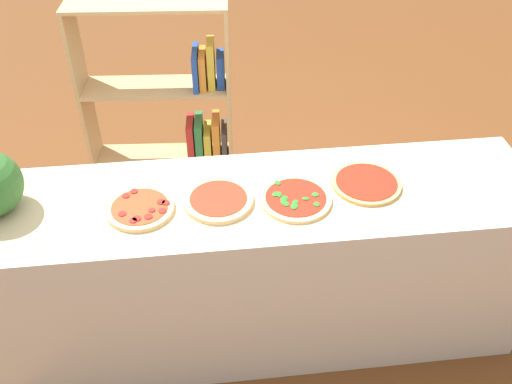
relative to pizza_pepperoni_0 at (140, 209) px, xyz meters
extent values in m
plane|color=brown|center=(0.48, 0.05, -0.90)|extent=(12.00, 12.00, 0.00)
cube|color=beige|center=(0.48, 0.05, -0.46)|extent=(2.50, 0.63, 0.89)
cube|color=tan|center=(0.48, 0.05, -0.01)|extent=(2.33, 0.46, 0.00)
cylinder|color=#E5C17F|center=(0.00, 0.00, 0.00)|extent=(0.28, 0.28, 0.02)
cylinder|color=red|center=(0.00, 0.00, 0.01)|extent=(0.23, 0.23, 0.00)
cylinder|color=maroon|center=(0.09, -0.04, 0.01)|extent=(0.03, 0.03, 0.00)
cylinder|color=maroon|center=(0.09, 0.02, 0.01)|extent=(0.03, 0.03, 0.00)
cylinder|color=maroon|center=(0.04, -0.07, 0.01)|extent=(0.03, 0.03, 0.00)
cylinder|color=maroon|center=(0.11, 0.01, 0.01)|extent=(0.03, 0.03, 0.00)
cylinder|color=maroon|center=(-0.06, 0.07, 0.01)|extent=(0.03, 0.03, 0.00)
cylinder|color=maroon|center=(-0.03, 0.10, 0.01)|extent=(0.03, 0.03, 0.00)
cylinder|color=maroon|center=(-0.07, -0.04, 0.01)|extent=(0.03, 0.03, 0.00)
cylinder|color=maroon|center=(-0.02, -0.09, 0.01)|extent=(0.03, 0.03, 0.00)
cylinder|color=maroon|center=(-0.01, -0.08, 0.01)|extent=(0.03, 0.03, 0.00)
cylinder|color=maroon|center=(0.05, -0.03, 0.01)|extent=(0.03, 0.03, 0.00)
cylinder|color=#E5C17F|center=(0.32, 0.02, 0.00)|extent=(0.29, 0.29, 0.02)
cylinder|color=red|center=(0.32, 0.02, 0.01)|extent=(0.24, 0.24, 0.00)
cylinder|color=#E5C17F|center=(0.65, -0.01, 0.00)|extent=(0.30, 0.30, 0.02)
cylinder|color=#AD2314|center=(0.65, -0.01, 0.01)|extent=(0.26, 0.26, 0.00)
ellipsoid|color=#286B23|center=(0.60, -0.02, 0.01)|extent=(0.04, 0.05, 0.00)
ellipsoid|color=#286B23|center=(0.59, -0.05, 0.01)|extent=(0.05, 0.06, 0.00)
ellipsoid|color=#286B23|center=(0.69, -0.03, 0.01)|extent=(0.03, 0.02, 0.00)
ellipsoid|color=#286B23|center=(0.58, 0.09, 0.01)|extent=(0.04, 0.04, 0.00)
ellipsoid|color=#286B23|center=(0.72, -0.07, 0.01)|extent=(0.03, 0.03, 0.00)
ellipsoid|color=#286B23|center=(0.73, -0.01, 0.01)|extent=(0.04, 0.04, 0.00)
ellipsoid|color=#286B23|center=(0.64, -0.05, 0.01)|extent=(0.04, 0.04, 0.00)
ellipsoid|color=#286B23|center=(0.58, 0.01, 0.01)|extent=(0.03, 0.04, 0.00)
ellipsoid|color=#286B23|center=(0.63, -0.07, 0.01)|extent=(0.05, 0.05, 0.00)
ellipsoid|color=#286B23|center=(0.56, 0.02, 0.01)|extent=(0.04, 0.04, 0.00)
cylinder|color=tan|center=(0.97, 0.06, 0.00)|extent=(0.30, 0.30, 0.02)
cylinder|color=#AD2314|center=(0.97, 0.06, 0.01)|extent=(0.27, 0.27, 0.00)
cube|color=tan|center=(0.44, 0.95, -0.20)|extent=(0.04, 0.25, 1.40)
cube|color=tan|center=(-0.35, 1.01, -0.20)|extent=(0.04, 0.25, 1.40)
cube|color=tan|center=(0.05, 0.98, -0.90)|extent=(0.79, 0.31, 0.02)
cube|color=orange|center=(0.41, 0.95, -0.80)|extent=(0.04, 0.21, 0.17)
cube|color=silver|center=(0.36, 0.96, -0.77)|extent=(0.06, 0.21, 0.24)
cube|color=orange|center=(0.31, 0.96, -0.76)|extent=(0.06, 0.22, 0.26)
cube|color=silver|center=(0.27, 0.96, -0.80)|extent=(0.04, 0.15, 0.18)
cube|color=#2D753D|center=(0.22, 0.97, -0.77)|extent=(0.05, 0.21, 0.23)
cube|color=#2D753D|center=(0.17, 0.97, -0.78)|extent=(0.06, 0.20, 0.22)
cube|color=tan|center=(0.05, 0.98, -0.43)|extent=(0.79, 0.31, 0.02)
cube|color=#47423D|center=(0.40, 0.95, -0.33)|extent=(0.04, 0.18, 0.19)
cube|color=orange|center=(0.36, 0.96, -0.30)|extent=(0.05, 0.19, 0.25)
cube|color=gold|center=(0.31, 0.96, -0.33)|extent=(0.05, 0.18, 0.18)
cube|color=#2D753D|center=(0.26, 0.96, -0.30)|extent=(0.06, 0.20, 0.24)
cube|color=#B22823|center=(0.21, 0.97, -0.31)|extent=(0.05, 0.19, 0.24)
cube|color=tan|center=(0.05, 0.98, 0.03)|extent=(0.79, 0.31, 0.02)
cube|color=#234799|center=(0.40, 0.95, 0.13)|extent=(0.05, 0.15, 0.18)
cube|color=gold|center=(0.35, 0.96, 0.16)|extent=(0.05, 0.15, 0.25)
cube|color=orange|center=(0.30, 0.96, 0.13)|extent=(0.05, 0.19, 0.19)
cube|color=#234799|center=(0.27, 0.96, 0.14)|extent=(0.04, 0.22, 0.20)
cube|color=tan|center=(0.05, 0.98, 0.49)|extent=(0.79, 0.31, 0.02)
camera|label=1|loc=(0.27, -1.80, 1.51)|focal=39.60mm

